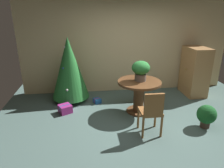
{
  "coord_description": "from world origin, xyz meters",
  "views": [
    {
      "loc": [
        -1.16,
        -3.61,
        2.32
      ],
      "look_at": [
        -0.67,
        0.34,
        0.87
      ],
      "focal_mm": 32.92,
      "sensor_mm": 36.0,
      "label": 1
    }
  ],
  "objects_px": {
    "round_dining_table": "(139,91)",
    "flower_vase": "(141,69)",
    "potted_plant": "(207,115)",
    "gift_box_purple": "(65,109)",
    "wooden_cabinet": "(195,71)",
    "wooden_chair_near": "(152,111)",
    "gift_box_blue": "(97,101)",
    "holiday_tree": "(69,68)"
  },
  "relations": [
    {
      "from": "round_dining_table",
      "to": "holiday_tree",
      "type": "height_order",
      "value": "holiday_tree"
    },
    {
      "from": "holiday_tree",
      "to": "potted_plant",
      "type": "xyz_separation_m",
      "value": [
        2.85,
        -1.74,
        -0.62
      ]
    },
    {
      "from": "wooden_cabinet",
      "to": "potted_plant",
      "type": "distance_m",
      "value": 1.9
    },
    {
      "from": "flower_vase",
      "to": "holiday_tree",
      "type": "distance_m",
      "value": 1.87
    },
    {
      "from": "gift_box_blue",
      "to": "gift_box_purple",
      "type": "xyz_separation_m",
      "value": [
        -0.78,
        -0.44,
        0.03
      ]
    },
    {
      "from": "flower_vase",
      "to": "gift_box_blue",
      "type": "height_order",
      "value": "flower_vase"
    },
    {
      "from": "holiday_tree",
      "to": "gift_box_purple",
      "type": "xyz_separation_m",
      "value": [
        -0.1,
        -0.72,
        -0.81
      ]
    },
    {
      "from": "round_dining_table",
      "to": "holiday_tree",
      "type": "relative_size",
      "value": 0.59
    },
    {
      "from": "gift_box_purple",
      "to": "potted_plant",
      "type": "distance_m",
      "value": 3.13
    },
    {
      "from": "round_dining_table",
      "to": "wooden_chair_near",
      "type": "bearing_deg",
      "value": -90.0
    },
    {
      "from": "wooden_chair_near",
      "to": "potted_plant",
      "type": "relative_size",
      "value": 1.84
    },
    {
      "from": "gift_box_purple",
      "to": "wooden_cabinet",
      "type": "xyz_separation_m",
      "value": [
        3.57,
        0.73,
        0.58
      ]
    },
    {
      "from": "gift_box_blue",
      "to": "wooden_cabinet",
      "type": "height_order",
      "value": "wooden_cabinet"
    },
    {
      "from": "gift_box_blue",
      "to": "wooden_cabinet",
      "type": "distance_m",
      "value": 2.87
    },
    {
      "from": "round_dining_table",
      "to": "flower_vase",
      "type": "bearing_deg",
      "value": 50.71
    },
    {
      "from": "flower_vase",
      "to": "wooden_chair_near",
      "type": "bearing_deg",
      "value": -91.5
    },
    {
      "from": "gift_box_blue",
      "to": "potted_plant",
      "type": "height_order",
      "value": "potted_plant"
    },
    {
      "from": "wooden_chair_near",
      "to": "gift_box_purple",
      "type": "relative_size",
      "value": 2.47
    },
    {
      "from": "flower_vase",
      "to": "potted_plant",
      "type": "bearing_deg",
      "value": -36.83
    },
    {
      "from": "wooden_chair_near",
      "to": "gift_box_blue",
      "type": "xyz_separation_m",
      "value": [
        -0.95,
        1.57,
        -0.45
      ]
    },
    {
      "from": "gift_box_blue",
      "to": "potted_plant",
      "type": "xyz_separation_m",
      "value": [
        2.17,
        -1.46,
        0.22
      ]
    },
    {
      "from": "wooden_cabinet",
      "to": "gift_box_blue",
      "type": "bearing_deg",
      "value": -173.98
    },
    {
      "from": "holiday_tree",
      "to": "gift_box_blue",
      "type": "xyz_separation_m",
      "value": [
        0.68,
        -0.28,
        -0.84
      ]
    },
    {
      "from": "round_dining_table",
      "to": "flower_vase",
      "type": "xyz_separation_m",
      "value": [
        0.03,
        0.03,
        0.52
      ]
    },
    {
      "from": "gift_box_blue",
      "to": "potted_plant",
      "type": "distance_m",
      "value": 2.63
    },
    {
      "from": "potted_plant",
      "to": "round_dining_table",
      "type": "bearing_deg",
      "value": 144.76
    },
    {
      "from": "flower_vase",
      "to": "wooden_cabinet",
      "type": "bearing_deg",
      "value": 25.66
    },
    {
      "from": "wooden_chair_near",
      "to": "holiday_tree",
      "type": "relative_size",
      "value": 0.53
    },
    {
      "from": "wooden_chair_near",
      "to": "gift_box_purple",
      "type": "height_order",
      "value": "wooden_chair_near"
    },
    {
      "from": "potted_plant",
      "to": "wooden_chair_near",
      "type": "bearing_deg",
      "value": -174.98
    },
    {
      "from": "round_dining_table",
      "to": "wooden_cabinet",
      "type": "xyz_separation_m",
      "value": [
        1.83,
        0.9,
        0.15
      ]
    },
    {
      "from": "potted_plant",
      "to": "gift_box_purple",
      "type": "bearing_deg",
      "value": 160.89
    },
    {
      "from": "gift_box_purple",
      "to": "potted_plant",
      "type": "xyz_separation_m",
      "value": [
        2.95,
        -1.02,
        0.19
      ]
    },
    {
      "from": "wooden_chair_near",
      "to": "potted_plant",
      "type": "distance_m",
      "value": 1.24
    },
    {
      "from": "round_dining_table",
      "to": "flower_vase",
      "type": "height_order",
      "value": "flower_vase"
    },
    {
      "from": "round_dining_table",
      "to": "gift_box_purple",
      "type": "distance_m",
      "value": 1.8
    },
    {
      "from": "gift_box_blue",
      "to": "potted_plant",
      "type": "relative_size",
      "value": 0.48
    },
    {
      "from": "holiday_tree",
      "to": "round_dining_table",
      "type": "bearing_deg",
      "value": -28.35
    },
    {
      "from": "flower_vase",
      "to": "potted_plant",
      "type": "height_order",
      "value": "flower_vase"
    },
    {
      "from": "gift_box_blue",
      "to": "gift_box_purple",
      "type": "distance_m",
      "value": 0.9
    },
    {
      "from": "wooden_chair_near",
      "to": "gift_box_purple",
      "type": "xyz_separation_m",
      "value": [
        -1.74,
        1.13,
        -0.42
      ]
    },
    {
      "from": "gift_box_blue",
      "to": "round_dining_table",
      "type": "bearing_deg",
      "value": -32.38
    }
  ]
}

